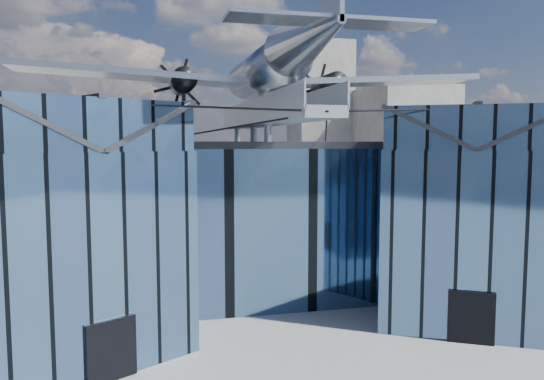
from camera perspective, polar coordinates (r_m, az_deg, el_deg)
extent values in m
plane|color=gray|center=(29.39, 0.96, -14.48)|extent=(120.00, 120.00, 0.00)
cube|color=#486B94|center=(36.79, -2.61, -2.82)|extent=(28.00, 14.00, 9.50)
cube|color=#24252B|center=(36.42, -2.64, 4.92)|extent=(28.00, 14.00, 0.40)
cube|color=#486B94|center=(26.48, -21.11, -6.38)|extent=(11.79, 11.43, 9.50)
cube|color=#486B94|center=(25.97, -21.55, 6.37)|extent=(11.56, 11.20, 2.20)
cube|color=#24252B|center=(25.19, -26.31, 6.24)|extent=(7.98, 9.23, 2.40)
cube|color=#24252B|center=(26.90, -17.09, 6.46)|extent=(7.98, 9.23, 2.40)
cube|color=#24252B|center=(26.02, -21.64, 8.90)|extent=(4.30, 7.10, 0.18)
cube|color=black|center=(23.89, -16.91, -16.16)|extent=(2.03, 1.32, 2.60)
cube|color=black|center=(28.47, -12.70, -5.35)|extent=(0.34, 0.34, 9.50)
cube|color=#486B94|center=(31.59, 20.27, -4.50)|extent=(11.79, 11.43, 9.50)
cube|color=#486B94|center=(31.17, 20.62, 6.17)|extent=(11.56, 11.20, 2.20)
cube|color=#24252B|center=(31.08, 16.46, 6.29)|extent=(7.98, 9.23, 2.40)
cube|color=#24252B|center=(31.42, 24.74, 6.01)|extent=(7.98, 9.23, 2.40)
cube|color=#24252B|center=(31.21, 20.69, 8.28)|extent=(4.30, 7.10, 0.18)
cube|color=black|center=(28.47, 20.63, -12.73)|extent=(2.03, 1.32, 2.60)
cube|color=black|center=(31.58, 12.08, -4.29)|extent=(0.34, 0.34, 9.50)
cube|color=#9DA3AB|center=(31.07, -0.67, 7.43)|extent=(1.80, 21.00, 0.50)
cube|color=#9DA3AB|center=(30.91, -2.31, 8.65)|extent=(0.08, 21.00, 1.10)
cube|color=#9DA3AB|center=(31.32, 0.95, 8.61)|extent=(0.08, 21.00, 1.10)
cylinder|color=#9DA3AB|center=(40.36, -3.76, 5.98)|extent=(0.44, 0.44, 1.35)
cylinder|color=#9DA3AB|center=(34.47, -2.00, 6.10)|extent=(0.44, 0.44, 1.35)
cylinder|color=#9DA3AB|center=(30.56, -0.45, 6.20)|extent=(0.44, 0.44, 1.35)
cylinder|color=#9DA3AB|center=(31.60, -0.88, 9.12)|extent=(0.70, 0.70, 1.40)
cylinder|color=black|center=(22.85, -9.34, 8.87)|extent=(10.55, 6.08, 0.69)
cylinder|color=black|center=(25.90, 14.77, 8.34)|extent=(10.55, 6.08, 0.69)
cylinder|color=black|center=(28.53, -5.66, 6.49)|extent=(6.09, 17.04, 1.19)
cylinder|color=black|center=(29.98, 5.84, 6.43)|extent=(6.09, 17.04, 1.19)
cylinder|color=#A2A7AE|center=(31.79, -0.88, 12.63)|extent=(2.50, 11.00, 2.50)
sphere|color=#A2A7AE|center=(37.13, -2.82, 11.57)|extent=(2.50, 2.50, 2.50)
cube|color=black|center=(36.24, -2.52, 12.82)|extent=(1.60, 1.40, 0.50)
cone|color=#A2A7AE|center=(23.26, 4.29, 16.07)|extent=(2.50, 7.00, 2.50)
cube|color=#A2A7AE|center=(21.26, 6.23, 17.63)|extent=(8.00, 1.80, 0.14)
cube|color=#A2A7AE|center=(31.95, -13.91, 11.90)|extent=(14.00, 3.20, 1.08)
cylinder|color=black|center=(32.61, -9.59, 11.40)|extent=(1.44, 3.20, 1.44)
cone|color=black|center=(34.40, -9.82, 11.08)|extent=(0.70, 0.70, 0.70)
cube|color=black|center=(34.55, -9.84, 11.05)|extent=(1.05, 0.06, 3.33)
cube|color=black|center=(34.55, -9.84, 11.05)|extent=(2.53, 0.06, 2.53)
cube|color=black|center=(34.55, -9.84, 11.05)|extent=(3.33, 0.06, 1.05)
cylinder|color=black|center=(31.91, -9.48, 9.33)|extent=(0.24, 0.24, 1.75)
cube|color=#A2A7AE|center=(34.91, 10.23, 11.40)|extent=(14.00, 3.20, 1.08)
cylinder|color=black|center=(34.55, 6.11, 11.10)|extent=(1.44, 3.20, 1.44)
cone|color=black|center=(36.24, 5.12, 10.84)|extent=(0.70, 0.70, 0.70)
cube|color=black|center=(36.38, 5.04, 10.81)|extent=(1.05, 0.06, 3.33)
cube|color=black|center=(36.38, 5.04, 10.81)|extent=(2.53, 0.06, 2.53)
cube|color=black|center=(36.38, 5.04, 10.81)|extent=(3.33, 0.06, 1.05)
cylinder|color=black|center=(33.89, 6.43, 9.13)|extent=(0.24, 0.24, 1.75)
cube|color=gray|center=(84.33, 13.81, 4.53)|extent=(12.00, 14.00, 18.00)
cube|color=gray|center=(82.80, -22.83, 2.87)|extent=(14.00, 10.00, 14.00)
cube|color=gray|center=(89.63, 5.15, 7.25)|extent=(9.00, 9.00, 26.00)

